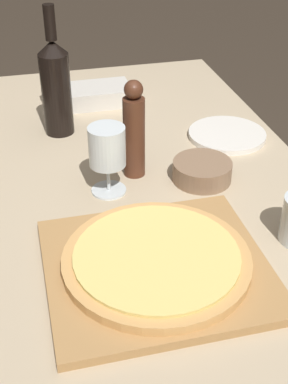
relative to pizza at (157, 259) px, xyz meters
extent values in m
cube|color=tan|center=(0.05, 0.21, -0.04)|extent=(0.80, 1.66, 0.03)
cylinder|color=brown|center=(-0.29, 0.98, -0.43)|extent=(0.06, 0.06, 0.74)
cylinder|color=brown|center=(0.39, 0.98, -0.43)|extent=(0.06, 0.06, 0.74)
cube|color=#A87A47|center=(0.00, 0.00, -0.02)|extent=(0.39, 0.36, 0.02)
cylinder|color=tan|center=(0.00, 0.00, 0.00)|extent=(0.34, 0.34, 0.02)
cylinder|color=#E0C66B|center=(0.00, 0.00, 0.01)|extent=(0.30, 0.30, 0.01)
cylinder|color=black|center=(-0.11, 0.60, 0.08)|extent=(0.08, 0.08, 0.21)
cone|color=black|center=(-0.11, 0.60, 0.20)|extent=(0.08, 0.08, 0.03)
cylinder|color=black|center=(-0.11, 0.60, 0.26)|extent=(0.03, 0.03, 0.08)
cylinder|color=#4C2819|center=(0.04, 0.34, 0.06)|extent=(0.05, 0.05, 0.19)
sphere|color=#4C2819|center=(0.04, 0.34, 0.18)|extent=(0.04, 0.04, 0.04)
cylinder|color=silver|center=(-0.03, 0.28, -0.03)|extent=(0.08, 0.08, 0.00)
cylinder|color=silver|center=(-0.03, 0.28, 0.01)|extent=(0.01, 0.01, 0.06)
cylinder|color=silver|center=(-0.03, 0.28, 0.08)|extent=(0.08, 0.08, 0.09)
cylinder|color=#84664C|center=(0.18, 0.28, -0.01)|extent=(0.13, 0.13, 0.05)
cylinder|color=silver|center=(0.32, 0.46, -0.02)|extent=(0.20, 0.20, 0.01)
cube|color=beige|center=(0.03, 0.76, 0.00)|extent=(0.18, 0.12, 0.05)
camera|label=1|loc=(-0.20, -0.70, 0.62)|focal=50.00mm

